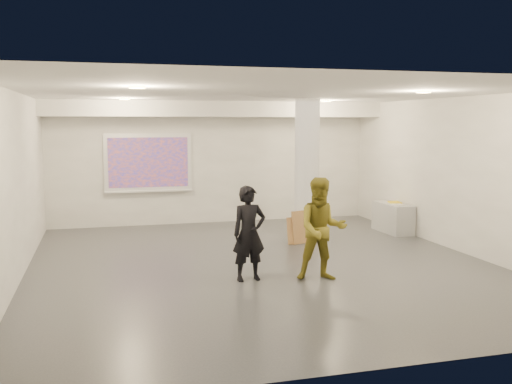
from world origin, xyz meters
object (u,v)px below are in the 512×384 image
object	(u,v)px
projection_screen	(148,163)
woman	(249,233)
credenza	(393,218)
man	(322,229)
column	(307,170)

from	to	relation	value
projection_screen	woman	distance (m)	5.54
credenza	man	distance (m)	4.54
column	projection_screen	world-z (taller)	column
projection_screen	woman	xyz separation A→B (m)	(1.12, -5.37, -0.77)
column	credenza	bearing A→B (deg)	7.52
column	credenza	world-z (taller)	column
column	credenza	distance (m)	2.52
man	projection_screen	bearing A→B (deg)	123.14
projection_screen	credenza	distance (m)	5.94
projection_screen	man	size ratio (longest dim) A/B	1.28
credenza	projection_screen	bearing A→B (deg)	154.77
projection_screen	woman	bearing A→B (deg)	-78.18
column	woman	size ratio (longest dim) A/B	1.98
woman	column	bearing A→B (deg)	47.33
projection_screen	credenza	world-z (taller)	projection_screen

